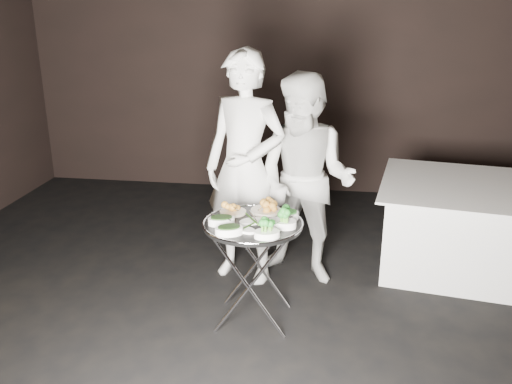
# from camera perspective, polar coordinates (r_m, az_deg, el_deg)

# --- Properties ---
(floor) EXTENTS (6.00, 7.00, 0.05)m
(floor) POSITION_cam_1_polar(r_m,az_deg,el_deg) (3.82, -4.22, -16.76)
(floor) COLOR black
(floor) RESTS_ON ground
(wall_back) EXTENTS (6.00, 0.05, 3.00)m
(wall_back) POSITION_cam_1_polar(r_m,az_deg,el_deg) (6.62, 2.14, 12.95)
(wall_back) COLOR black
(wall_back) RESTS_ON floor
(tray_stand) EXTENTS (0.52, 0.44, 0.76)m
(tray_stand) POSITION_cam_1_polar(r_m,az_deg,el_deg) (3.92, -0.32, -7.97)
(tray_stand) COLOR silver
(tray_stand) RESTS_ON floor
(serving_tray) EXTENTS (0.71, 0.71, 0.04)m
(serving_tray) POSITION_cam_1_polar(r_m,az_deg,el_deg) (3.78, -0.33, -3.38)
(serving_tray) COLOR black
(serving_tray) RESTS_ON tray_stand
(potato_plate_a) EXTENTS (0.19, 0.19, 0.07)m
(potato_plate_a) POSITION_cam_1_polar(r_m,az_deg,el_deg) (3.94, -2.43, -1.82)
(potato_plate_a) COLOR beige
(potato_plate_a) RESTS_ON serving_tray
(potato_plate_b) EXTENTS (0.22, 0.22, 0.08)m
(potato_plate_b) POSITION_cam_1_polar(r_m,az_deg,el_deg) (3.96, 1.04, -1.63)
(potato_plate_b) COLOR beige
(potato_plate_b) RESTS_ON serving_tray
(greens_bowl) EXTENTS (0.13, 0.13, 0.08)m
(greens_bowl) POSITION_cam_1_polar(r_m,az_deg,el_deg) (3.85, 3.55, -2.30)
(greens_bowl) COLOR white
(greens_bowl) RESTS_ON serving_tray
(asparagus_plate_a) EXTENTS (0.21, 0.19, 0.04)m
(asparagus_plate_a) POSITION_cam_1_polar(r_m,az_deg,el_deg) (3.77, -0.41, -2.99)
(asparagus_plate_a) COLOR white
(asparagus_plate_a) RESTS_ON serving_tray
(asparagus_plate_b) EXTENTS (0.19, 0.16, 0.03)m
(asparagus_plate_b) POSITION_cam_1_polar(r_m,az_deg,el_deg) (3.64, -1.21, -3.90)
(asparagus_plate_b) COLOR white
(asparagus_plate_b) RESTS_ON serving_tray
(spinach_bowl_a) EXTENTS (0.22, 0.18, 0.08)m
(spinach_bowl_a) POSITION_cam_1_polar(r_m,az_deg,el_deg) (3.74, -3.66, -2.91)
(spinach_bowl_a) COLOR white
(spinach_bowl_a) RESTS_ON serving_tray
(spinach_bowl_b) EXTENTS (0.22, 0.18, 0.08)m
(spinach_bowl_b) POSITION_cam_1_polar(r_m,az_deg,el_deg) (3.58, -2.86, -3.93)
(spinach_bowl_b) COLOR white
(spinach_bowl_b) RESTS_ON serving_tray
(broccoli_bowl_a) EXTENTS (0.21, 0.16, 0.08)m
(broccoli_bowl_a) POSITION_cam_1_polar(r_m,az_deg,el_deg) (3.70, 2.80, -3.17)
(broccoli_bowl_a) COLOR white
(broccoli_bowl_a) RESTS_ON serving_tray
(broccoli_bowl_b) EXTENTS (0.21, 0.18, 0.07)m
(broccoli_bowl_b) POSITION_cam_1_polar(r_m,az_deg,el_deg) (3.54, 1.17, -4.29)
(broccoli_bowl_b) COLOR white
(broccoli_bowl_b) RESTS_ON serving_tray
(serving_utensils) EXTENTS (0.58, 0.43, 0.01)m
(serving_utensils) POSITION_cam_1_polar(r_m,az_deg,el_deg) (3.82, 0.07, -2.18)
(serving_utensils) COLOR silver
(serving_utensils) RESTS_ON serving_tray
(waiter_left) EXTENTS (0.80, 0.65, 1.91)m
(waiter_left) POSITION_cam_1_polar(r_m,az_deg,el_deg) (4.38, -1.17, 2.46)
(waiter_left) COLOR silver
(waiter_left) RESTS_ON floor
(waiter_right) EXTENTS (1.00, 0.87, 1.73)m
(waiter_right) POSITION_cam_1_polar(r_m,az_deg,el_deg) (4.39, 5.25, 1.18)
(waiter_right) COLOR silver
(waiter_right) RESTS_ON floor
(dining_table) EXTENTS (1.34, 1.34, 0.76)m
(dining_table) POSITION_cam_1_polar(r_m,az_deg,el_deg) (5.06, 20.43, -3.32)
(dining_table) COLOR white
(dining_table) RESTS_ON floor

